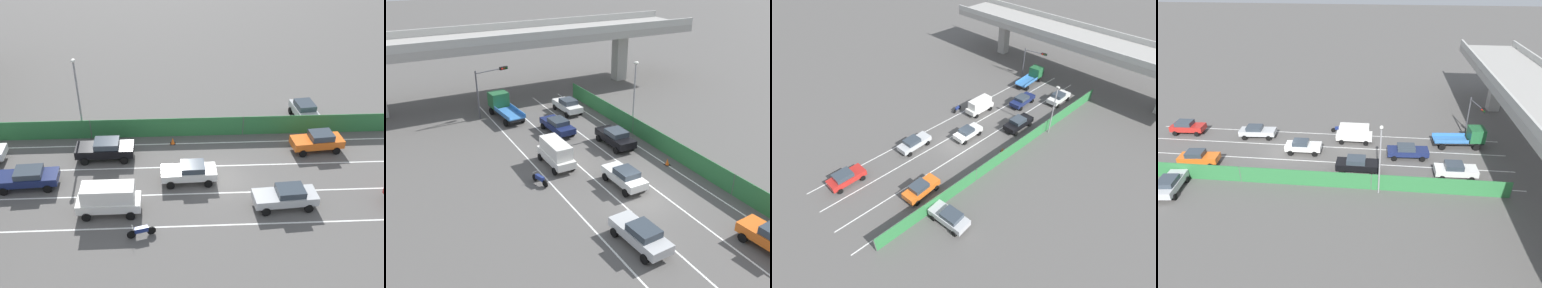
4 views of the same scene
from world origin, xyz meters
The scene contains 18 objects.
ground_plane centered at (0.00, 0.00, 0.00)m, with size 300.00×300.00×0.00m, color #565451.
lane_line_left_edge centered at (-5.20, 4.14, 0.00)m, with size 0.14×44.27×0.01m, color silver.
lane_line_mid_left centered at (-1.73, 4.14, 0.00)m, with size 0.14×44.27×0.01m, color silver.
lane_line_mid_right centered at (1.73, 4.14, 0.00)m, with size 0.14×44.27×0.01m, color silver.
lane_line_right_edge centered at (5.20, 4.14, 0.00)m, with size 0.14×44.27×0.01m, color silver.
elevated_overpass centered at (0.00, 28.27, 6.98)m, with size 50.04×8.62×8.60m.
green_fence centered at (6.49, 4.14, 0.90)m, with size 0.10×40.37×1.81m.
car_sedan_navy centered at (-0.24, 14.69, 0.87)m, with size 2.21×4.79×1.54m.
car_hatchback_white centered at (3.32, 19.52, 0.91)m, with size 2.10×4.46×1.65m.
car_sedan_silver centered at (-3.39, -4.26, 0.88)m, with size 2.21×4.65×1.58m.
car_sedan_white centered at (-0.14, 2.46, 0.88)m, with size 2.03×4.25×1.57m.
car_sedan_black centered at (3.31, 9.23, 0.93)m, with size 2.06×4.70×1.68m.
car_van_white centered at (-3.45, 8.25, 1.28)m, with size 1.97×4.47×2.28m.
flatbed_truck_blue centered at (-3.68, 22.06, 1.28)m, with size 2.59×6.13×2.49m.
motorcycle centered at (-5.99, 5.90, 0.46)m, with size 0.72×1.91×0.93m.
traffic_light centered at (-4.83, 22.66, 3.90)m, with size 3.99×1.15×5.45m.
street_lamp centered at (6.93, 11.61, 4.42)m, with size 0.60×0.36×7.31m.
traffic_cone centered at (5.21, 3.69, 0.28)m, with size 0.47×0.47×0.60m.
Camera 2 is at (-17.09, -21.64, 17.36)m, focal length 39.40 mm.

